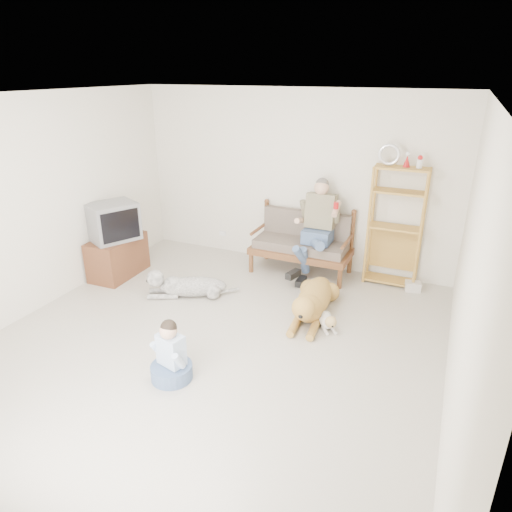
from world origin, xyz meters
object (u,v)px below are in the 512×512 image
at_px(golden_retriever, 312,301).
at_px(etagere, 395,226).
at_px(loveseat, 302,242).
at_px(tv_stand, 118,256).

bearing_deg(golden_retriever, etagere, 57.18).
distance_m(etagere, golden_retriever, 1.72).
bearing_deg(loveseat, golden_retriever, -65.60).
bearing_deg(etagere, loveseat, -175.18).
distance_m(etagere, tv_stand, 4.12).
bearing_deg(etagere, golden_retriever, -118.52).
xyz_separation_m(etagere, golden_retriever, (-0.75, -1.39, -0.68)).
bearing_deg(tv_stand, loveseat, 25.48).
bearing_deg(tv_stand, etagere, 18.49).
xyz_separation_m(etagere, tv_stand, (-3.84, -1.38, -0.58)).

